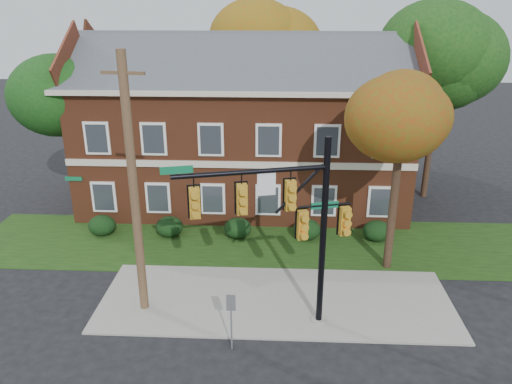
{
  "coord_description": "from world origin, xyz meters",
  "views": [
    {
      "loc": [
        0.02,
        -16.17,
        11.31
      ],
      "look_at": [
        -0.9,
        3.0,
        3.93
      ],
      "focal_mm": 35.0,
      "sensor_mm": 36.0,
      "label": 1
    }
  ],
  "objects_px": {
    "hedge_center": "(238,228)",
    "hedge_right": "(307,230)",
    "apartment_building": "(244,119)",
    "traffic_signal": "(288,217)",
    "utility_pole": "(134,190)",
    "tree_right_rear": "(447,62)",
    "tree_left_rear": "(66,91)",
    "hedge_far_left": "(102,225)",
    "hedge_far_right": "(377,231)",
    "hedge_left": "(169,227)",
    "tree_far_rear": "(271,39)",
    "tree_near_right": "(408,124)",
    "sign_post": "(231,313)"
  },
  "relations": [
    {
      "from": "apartment_building",
      "to": "sign_post",
      "type": "xyz_separation_m",
      "value": [
        0.5,
        -13.95,
        -3.51
      ]
    },
    {
      "from": "sign_post",
      "to": "tree_near_right",
      "type": "bearing_deg",
      "value": 42.57
    },
    {
      "from": "tree_left_rear",
      "to": "hedge_center",
      "type": "bearing_deg",
      "value": -23.04
    },
    {
      "from": "tree_right_rear",
      "to": "tree_near_right",
      "type": "bearing_deg",
      "value": -114.58
    },
    {
      "from": "tree_near_right",
      "to": "tree_left_rear",
      "type": "distance_m",
      "value": 18.33
    },
    {
      "from": "tree_left_rear",
      "to": "tree_near_right",
      "type": "bearing_deg",
      "value": -22.36
    },
    {
      "from": "hedge_center",
      "to": "tree_near_right",
      "type": "height_order",
      "value": "tree_near_right"
    },
    {
      "from": "hedge_center",
      "to": "tree_left_rear",
      "type": "height_order",
      "value": "tree_left_rear"
    },
    {
      "from": "hedge_right",
      "to": "traffic_signal",
      "type": "xyz_separation_m",
      "value": [
        -1.13,
        -7.38,
        3.94
      ]
    },
    {
      "from": "hedge_left",
      "to": "hedge_right",
      "type": "relative_size",
      "value": 1.0
    },
    {
      "from": "apartment_building",
      "to": "hedge_right",
      "type": "distance_m",
      "value": 7.73
    },
    {
      "from": "hedge_center",
      "to": "sign_post",
      "type": "bearing_deg",
      "value": -86.71
    },
    {
      "from": "hedge_far_right",
      "to": "utility_pole",
      "type": "distance_m",
      "value": 12.83
    },
    {
      "from": "utility_pole",
      "to": "tree_right_rear",
      "type": "bearing_deg",
      "value": 49.3
    },
    {
      "from": "hedge_center",
      "to": "tree_far_rear",
      "type": "bearing_deg",
      "value": 84.15
    },
    {
      "from": "tree_right_rear",
      "to": "sign_post",
      "type": "xyz_separation_m",
      "value": [
        -10.81,
        -14.81,
        -6.64
      ]
    },
    {
      "from": "hedge_right",
      "to": "hedge_far_right",
      "type": "distance_m",
      "value": 3.5
    },
    {
      "from": "hedge_center",
      "to": "hedge_right",
      "type": "xyz_separation_m",
      "value": [
        3.5,
        0.0,
        0.0
      ]
    },
    {
      "from": "utility_pole",
      "to": "tree_far_rear",
      "type": "bearing_deg",
      "value": 85.4
    },
    {
      "from": "tree_near_right",
      "to": "tree_far_rear",
      "type": "distance_m",
      "value": 17.12
    },
    {
      "from": "apartment_building",
      "to": "hedge_far_left",
      "type": "height_order",
      "value": "apartment_building"
    },
    {
      "from": "tree_near_right",
      "to": "hedge_far_right",
      "type": "bearing_deg",
      "value": 94.52
    },
    {
      "from": "hedge_center",
      "to": "hedge_far_left",
      "type": "bearing_deg",
      "value": 180.0
    },
    {
      "from": "tree_left_rear",
      "to": "sign_post",
      "type": "relative_size",
      "value": 4.08
    },
    {
      "from": "apartment_building",
      "to": "utility_pole",
      "type": "distance_m",
      "value": 12.12
    },
    {
      "from": "apartment_building",
      "to": "traffic_signal",
      "type": "distance_m",
      "value": 12.86
    },
    {
      "from": "hedge_far_right",
      "to": "tree_right_rear",
      "type": "relative_size",
      "value": 0.13
    },
    {
      "from": "tree_left_rear",
      "to": "tree_right_rear",
      "type": "bearing_deg",
      "value": 5.36
    },
    {
      "from": "apartment_building",
      "to": "tree_left_rear",
      "type": "distance_m",
      "value": 9.94
    },
    {
      "from": "tree_far_rear",
      "to": "utility_pole",
      "type": "relative_size",
      "value": 1.17
    },
    {
      "from": "hedge_left",
      "to": "tree_right_rear",
      "type": "xyz_separation_m",
      "value": [
        14.81,
        6.11,
        7.6
      ]
    },
    {
      "from": "hedge_far_left",
      "to": "hedge_far_right",
      "type": "height_order",
      "value": "same"
    },
    {
      "from": "utility_pole",
      "to": "sign_post",
      "type": "height_order",
      "value": "utility_pole"
    },
    {
      "from": "tree_near_right",
      "to": "utility_pole",
      "type": "height_order",
      "value": "utility_pole"
    },
    {
      "from": "hedge_far_right",
      "to": "sign_post",
      "type": "distance_m",
      "value": 10.9
    },
    {
      "from": "tree_right_rear",
      "to": "utility_pole",
      "type": "height_order",
      "value": "tree_right_rear"
    },
    {
      "from": "tree_near_right",
      "to": "tree_right_rear",
      "type": "xyz_separation_m",
      "value": [
        4.09,
        8.95,
        1.45
      ]
    },
    {
      "from": "tree_left_rear",
      "to": "tree_far_rear",
      "type": "bearing_deg",
      "value": 38.97
    },
    {
      "from": "hedge_center",
      "to": "hedge_far_right",
      "type": "relative_size",
      "value": 1.0
    },
    {
      "from": "traffic_signal",
      "to": "tree_right_rear",
      "type": "bearing_deg",
      "value": 41.67
    },
    {
      "from": "apartment_building",
      "to": "hedge_left",
      "type": "height_order",
      "value": "apartment_building"
    },
    {
      "from": "tree_right_rear",
      "to": "hedge_far_left",
      "type": "bearing_deg",
      "value": -161.55
    },
    {
      "from": "utility_pole",
      "to": "sign_post",
      "type": "xyz_separation_m",
      "value": [
        3.64,
        -2.25,
        -3.53
      ]
    },
    {
      "from": "hedge_right",
      "to": "traffic_signal",
      "type": "height_order",
      "value": "traffic_signal"
    },
    {
      "from": "hedge_left",
      "to": "apartment_building",
      "type": "bearing_deg",
      "value": 56.33
    },
    {
      "from": "tree_left_rear",
      "to": "tree_right_rear",
      "type": "height_order",
      "value": "tree_right_rear"
    },
    {
      "from": "hedge_right",
      "to": "tree_far_rear",
      "type": "height_order",
      "value": "tree_far_rear"
    },
    {
      "from": "hedge_left",
      "to": "tree_left_rear",
      "type": "distance_m",
      "value": 9.69
    },
    {
      "from": "hedge_center",
      "to": "sign_post",
      "type": "height_order",
      "value": "sign_post"
    },
    {
      "from": "apartment_building",
      "to": "tree_right_rear",
      "type": "relative_size",
      "value": 1.77
    }
  ]
}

